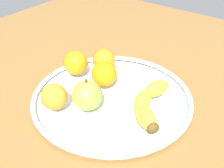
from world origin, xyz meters
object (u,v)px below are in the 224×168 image
Objects in this scene: orange_back_right at (104,74)px; orange_center at (76,63)px; apple at (87,95)px; fruit_bowl at (112,97)px; banana at (149,103)px; orange_front_right at (54,97)px; orange_back_left at (104,60)px.

orange_center is at bearing -87.56° from orange_back_right.
orange_center is (-9.28, -12.31, -0.25)cm from apple.
apple is (7.49, -1.34, 4.37)cm from fruit_bowl.
orange_back_right is 9.52cm from orange_center.
orange_back_right is (-2.19, -4.14, 4.13)cm from fruit_bowl.
apple is 15.42cm from orange_center.
fruit_bowl is 2.17× the size of banana.
orange_front_right is (11.95, -7.38, 3.92)cm from fruit_bowl.
orange_front_right is (4.46, -6.04, -0.46)cm from apple.
orange_center reaches higher than orange_back_left.
fruit_bowl is 14.58cm from orange_front_right.
orange_back_right is (-1.67, -14.31, 1.38)cm from banana.
fruit_bowl is at bearing 148.29° from orange_front_right.
orange_center reaches higher than fruit_bowl.
banana is at bearing 83.32° from orange_back_right.
apple is at bearing -10.15° from fruit_bowl.
orange_back_left is (-7.70, -8.61, 3.99)cm from fruit_bowl.
orange_back_right reaches higher than fruit_bowl.
orange_back_left reaches higher than banana.
apple is 1.20× the size of orange_center.
orange_front_right reaches higher than banana.
banana is 20.14cm from orange_back_left.
orange_front_right is (19.65, 1.22, -0.07)cm from orange_back_left.
orange_front_right is at bearing -73.13° from banana.
orange_back_right is at bearing -117.87° from fruit_bowl.
apple reaches higher than orange_back_left.
apple reaches higher than orange_back_right.
orange_back_right is at bearing -115.19° from banana.
orange_front_right is at bearing 24.52° from orange_center.
apple is 1.25× the size of orange_back_left.
orange_back_right is 1.07× the size of orange_front_right.
apple reaches higher than banana.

